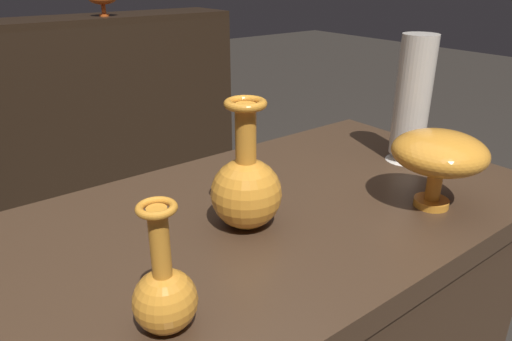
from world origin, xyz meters
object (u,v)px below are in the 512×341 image
Objects in this scene: vase_centerpiece at (246,187)px; vase_left_accent at (413,101)px; vase_right_accent at (164,293)px; vase_tall_behind at (439,154)px.

vase_centerpiece is 0.79× the size of vase_left_accent.
vase_centerpiece is 1.30× the size of vase_right_accent.
vase_left_accent reaches higher than vase_tall_behind.
vase_left_accent is at bearing 2.03° from vase_centerpiece.
vase_tall_behind is 0.59m from vase_right_accent.
vase_tall_behind is at bearing -1.11° from vase_right_accent.
vase_centerpiece reaches higher than vase_tall_behind.
vase_tall_behind is 0.98× the size of vase_right_accent.
vase_right_accent is at bearing -167.13° from vase_left_accent.
vase_left_accent is (0.17, 0.18, 0.04)m from vase_tall_behind.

